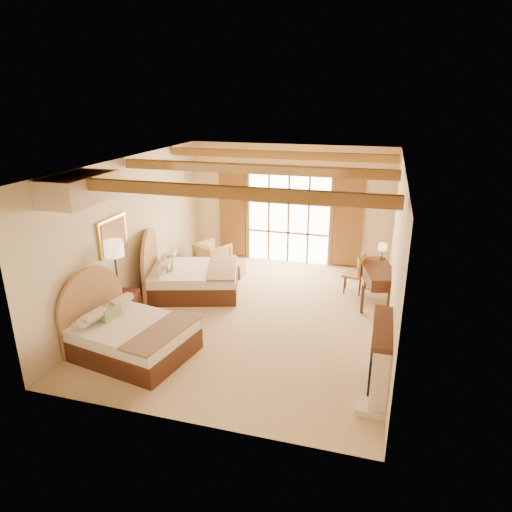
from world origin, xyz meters
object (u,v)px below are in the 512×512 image
(desk, at_px, (377,283))
(bed_far, at_px, (187,276))
(armchair, at_px, (213,256))
(bed_near, at_px, (125,333))
(nightstand, at_px, (126,305))

(desk, bearing_deg, bed_far, 173.81)
(armchair, relative_size, desk, 0.49)
(bed_near, bearing_deg, armchair, 101.22)
(bed_near, bearing_deg, nightstand, 131.82)
(nightstand, xyz_separation_m, desk, (4.96, 2.28, 0.14))
(nightstand, distance_m, desk, 5.46)
(bed_far, bearing_deg, armchair, 72.89)
(bed_near, xyz_separation_m, nightstand, (-0.71, 1.19, -0.10))
(nightstand, bearing_deg, armchair, 64.89)
(bed_far, bearing_deg, nightstand, -129.73)
(desk, bearing_deg, nightstand, -170.72)
(desk, bearing_deg, armchair, 152.21)
(nightstand, distance_m, armchair, 3.29)
(bed_near, height_order, desk, bed_near)
(bed_far, xyz_separation_m, armchair, (0.01, 1.64, -0.05))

